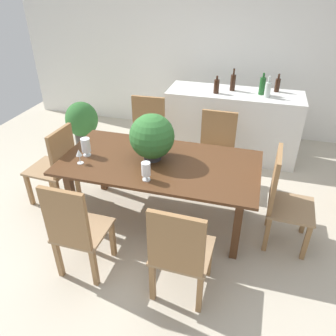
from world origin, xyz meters
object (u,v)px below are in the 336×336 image
Objects in this scene: dining_table at (160,169)px; chair_near_right at (179,251)px; wine_bottle_tall at (268,89)px; wine_bottle_amber at (277,85)px; crystal_vase_center_near at (86,146)px; wine_bottle_dark at (233,82)px; chair_far_left at (147,133)px; wine_bottle_green at (262,86)px; kitchen_counter at (232,124)px; chair_far_right at (216,145)px; flower_centerpiece at (152,137)px; chair_near_left at (75,229)px; chair_head_end at (57,163)px; wine_glass at (79,153)px; potted_plant_floor at (82,121)px; crystal_vase_left at (146,170)px; chair_foot_end at (282,196)px; wine_bottle_clear at (216,86)px.

dining_table is 2.08× the size of chair_near_right.
wine_bottle_tall is 1.14× the size of wine_bottle_amber.
wine_bottle_dark is (1.28, 1.87, 0.23)m from crystal_vase_center_near.
chair_far_left is at bearing 73.19° from crystal_vase_center_near.
wine_bottle_green is (0.46, 2.67, 0.55)m from chair_near_right.
wine_bottle_dark is (0.51, 1.79, 0.43)m from dining_table.
wine_bottle_amber is at bearing 18.20° from kitchen_counter.
chair_far_right is 3.36× the size of wine_bottle_tall.
flower_centerpiece is 1.68× the size of wine_bottle_green.
chair_near_left reaches higher than chair_head_end.
chair_near_right is 2.79m from wine_bottle_dark.
chair_far_left is (-0.00, 1.89, 0.02)m from chair_near_left.
chair_far_left is at bearing 75.95° from wine_glass.
flower_centerpiece reaches higher than potted_plant_floor.
wine_bottle_tall is (0.47, -0.16, -0.01)m from wine_bottle_dark.
wine_glass is (-0.74, 0.11, 0.00)m from crystal_vase_left.
wine_bottle_tall is at bearing -18.83° from wine_bottle_dark.
chair_far_left is at bearing 63.64° from chair_foot_end.
crystal_vase_center_near is (-0.31, 0.86, 0.31)m from chair_near_left.
chair_near_right is 2.10m from chair_far_left.
chair_foot_end is 1.85m from kitchen_counter.
chair_far_left is (-0.91, 1.89, 0.03)m from chair_near_right.
wine_bottle_clear reaches higher than crystal_vase_center_near.
wine_bottle_green reaches higher than chair_head_end.
chair_near_right is at bearing -51.66° from crystal_vase_left.
wine_bottle_green is 1.04× the size of wine_bottle_tall.
chair_near_left is 2.72m from wine_bottle_clear.
potted_plant_floor is at bearing 166.84° from chair_far_right.
chair_near_right reaches higher than crystal_vase_center_near.
wine_bottle_green is at bearing -9.12° from wine_bottle_dark.
crystal_vase_left is (1.21, -0.35, 0.33)m from chair_head_end.
wine_bottle_amber reaches higher than crystal_vase_center_near.
kitchen_counter is at bearing 69.02° from flower_centerpiece.
crystal_vase_center_near is 2.74m from wine_bottle_amber.
chair_near_left is 2.95m from wine_bottle_dark.
crystal_vase_left is 1.19× the size of wine_glass.
chair_far_right is 1.73m from wine_glass.
chair_near_right is 3.98× the size of wine_bottle_amber.
crystal_vase_left is 0.80m from crystal_vase_center_near.
chair_near_left reaches higher than crystal_vase_center_near.
chair_foot_end is 5.42× the size of crystal_vase_left.
chair_head_end is at bearing -133.53° from wine_bottle_clear.
chair_near_left reaches higher than kitchen_counter.
chair_far_right is at bearing -3.19° from chair_far_left.
chair_near_left is at bearing -62.16° from potted_plant_floor.
chair_near_left is 1.89m from chair_far_left.
wine_bottle_tall is (-0.24, 1.62, 0.52)m from chair_foot_end.
chair_head_end is 1.23m from flower_centerpiece.
wine_bottle_clear reaches higher than kitchen_counter.
dining_table is 1.95× the size of chair_far_left.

